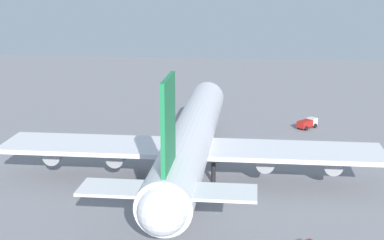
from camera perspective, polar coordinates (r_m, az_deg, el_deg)
name	(u,v)px	position (r m, az deg, el deg)	size (l,w,h in m)	color
ground_plane	(192,175)	(95.76, 0.00, -5.44)	(264.67, 264.67, 0.00)	gray
cargo_airplane	(192,138)	(93.60, -0.01, -1.75)	(66.17, 59.69, 20.83)	silver
fuel_truck	(307,123)	(126.00, 11.24, -0.30)	(5.01, 4.68, 2.02)	silver
safety_cone_nose	(212,127)	(123.88, 1.96, -0.65)	(0.49, 0.49, 0.70)	orange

